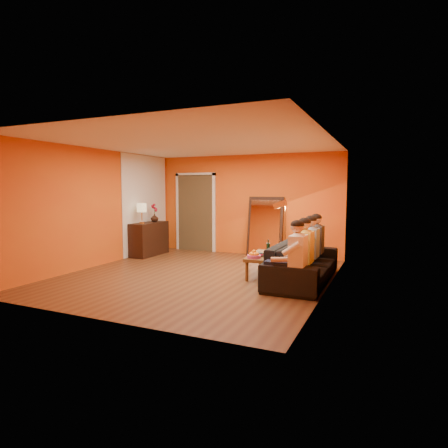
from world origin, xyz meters
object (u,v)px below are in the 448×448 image
at_px(sofa, 303,262).
at_px(person_far_right, 317,244).
at_px(laptop, 280,252).
at_px(floor_lamp, 285,235).
at_px(person_far_left, 298,258).
at_px(person_mid_left, 305,253).
at_px(dog, 292,270).
at_px(person_mid_right, 311,248).
at_px(tumbler, 274,252).
at_px(coffee_table, 266,265).
at_px(table_lamp, 142,213).
at_px(vase, 155,218).
at_px(wine_bottle, 268,247).
at_px(sideboard, 149,239).
at_px(mirror_frame, 265,227).

relative_size(sofa, person_far_right, 1.99).
distance_m(person_far_right, laptop, 0.74).
xyz_separation_m(floor_lamp, person_far_left, (0.74, -2.02, -0.11)).
height_order(sofa, person_mid_left, person_mid_left).
relative_size(dog, laptop, 1.98).
bearing_deg(laptop, person_mid_right, -65.97).
bearing_deg(tumbler, coffee_table, -135.00).
height_order(person_mid_left, tumbler, person_mid_left).
bearing_deg(table_lamp, person_mid_left, -16.52).
height_order(table_lamp, person_mid_right, table_lamp).
distance_m(person_far_right, vase, 4.45).
bearing_deg(person_mid_left, laptop, 126.72).
bearing_deg(table_lamp, vase, 90.00).
xyz_separation_m(person_far_right, vase, (-4.37, 0.75, 0.34)).
bearing_deg(laptop, floor_lamp, 56.98).
xyz_separation_m(floor_lamp, person_mid_right, (0.74, -0.92, -0.11)).
distance_m(person_far_left, vase, 5.00).
bearing_deg(wine_bottle, person_mid_right, 0.23).
xyz_separation_m(dog, tumbler, (-0.56, 0.78, 0.16)).
xyz_separation_m(floor_lamp, tumbler, (-0.03, -0.75, -0.25)).
relative_size(person_mid_left, laptop, 3.93).
bearing_deg(coffee_table, wine_bottle, -50.46).
bearing_deg(floor_lamp, person_far_left, -76.89).
xyz_separation_m(person_far_left, vase, (-4.37, 2.40, 0.34)).
bearing_deg(sideboard, person_far_right, -6.48).
xyz_separation_m(person_mid_right, tumbler, (-0.77, 0.17, -0.14)).
bearing_deg(tumbler, mirror_frame, 112.55).
xyz_separation_m(person_mid_left, laptop, (-0.71, 0.95, -0.18)).
distance_m(sideboard, tumbler, 3.71).
bearing_deg(person_mid_left, mirror_frame, 120.56).
distance_m(mirror_frame, tumbler, 2.14).
bearing_deg(person_mid_right, mirror_frame, 126.62).
relative_size(person_mid_right, tumbler, 11.08).
distance_m(person_mid_right, vase, 4.57).
bearing_deg(vase, dog, -24.64).
height_order(table_lamp, floor_lamp, floor_lamp).
xyz_separation_m(wine_bottle, laptop, (0.13, 0.40, -0.14)).
height_order(mirror_frame, person_far_left, mirror_frame).
height_order(table_lamp, laptop, table_lamp).
distance_m(dog, person_far_right, 1.22).
relative_size(person_far_right, wine_bottle, 3.94).
height_order(person_mid_left, vase, person_mid_left).
relative_size(wine_bottle, tumbler, 2.82).
xyz_separation_m(coffee_table, laptop, (0.18, 0.35, 0.22)).
height_order(mirror_frame, laptop, mirror_frame).
relative_size(floor_lamp, person_mid_right, 1.18).
relative_size(person_far_left, laptop, 3.93).
bearing_deg(dog, mirror_frame, 111.18).
xyz_separation_m(sofa, person_mid_left, (0.13, -0.45, 0.26)).
xyz_separation_m(table_lamp, person_far_left, (4.37, -1.85, -0.49)).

